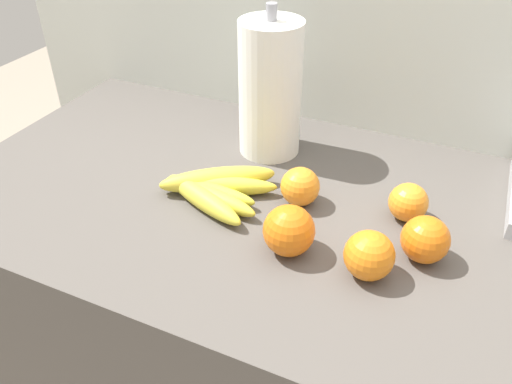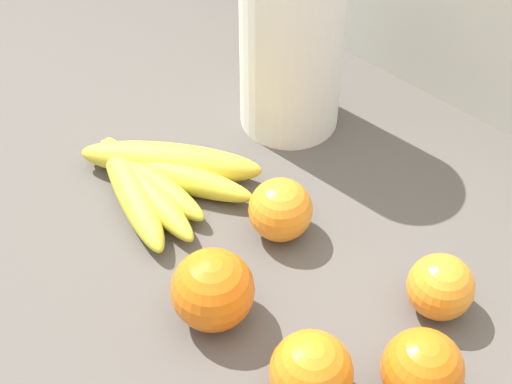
# 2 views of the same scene
# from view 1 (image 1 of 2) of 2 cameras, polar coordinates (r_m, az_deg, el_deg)

# --- Properties ---
(counter) EXTENTS (1.49, 0.64, 0.87)m
(counter) POSITION_cam_1_polar(r_m,az_deg,el_deg) (1.19, 8.42, -19.90)
(counter) COLOR #514C47
(counter) RESTS_ON ground
(wall_back) EXTENTS (1.89, 0.06, 1.30)m
(wall_back) POSITION_cam_1_polar(r_m,az_deg,el_deg) (1.28, 13.97, -1.96)
(wall_back) COLOR silver
(wall_back) RESTS_ON ground
(banana_bunch) EXTENTS (0.21, 0.19, 0.04)m
(banana_bunch) POSITION_cam_1_polar(r_m,az_deg,el_deg) (0.90, -4.84, 0.36)
(banana_bunch) COLOR gold
(banana_bunch) RESTS_ON counter
(orange_center) EXTENTS (0.08, 0.08, 0.08)m
(orange_center) POSITION_cam_1_polar(r_m,az_deg,el_deg) (0.78, 3.67, -4.28)
(orange_center) COLOR orange
(orange_center) RESTS_ON counter
(orange_back_right) EXTENTS (0.07, 0.07, 0.07)m
(orange_back_right) POSITION_cam_1_polar(r_m,az_deg,el_deg) (0.88, 4.91, 0.61)
(orange_back_right) COLOR orange
(orange_back_right) RESTS_ON counter
(orange_far_right) EXTENTS (0.07, 0.07, 0.07)m
(orange_far_right) POSITION_cam_1_polar(r_m,az_deg,el_deg) (0.76, 12.42, -6.87)
(orange_far_right) COLOR orange
(orange_far_right) RESTS_ON counter
(orange_front) EXTENTS (0.07, 0.07, 0.07)m
(orange_front) POSITION_cam_1_polar(r_m,az_deg,el_deg) (0.81, 18.24, -5.02)
(orange_front) COLOR orange
(orange_front) RESTS_ON counter
(orange_back_left) EXTENTS (0.06, 0.06, 0.06)m
(orange_back_left) POSITION_cam_1_polar(r_m,az_deg,el_deg) (0.88, 16.51, -1.11)
(orange_back_left) COLOR orange
(orange_back_left) RESTS_ON counter
(paper_towel_roll) EXTENTS (0.12, 0.12, 0.29)m
(paper_towel_roll) POSITION_cam_1_polar(r_m,az_deg,el_deg) (0.99, 1.58, 11.28)
(paper_towel_roll) COLOR white
(paper_towel_roll) RESTS_ON counter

